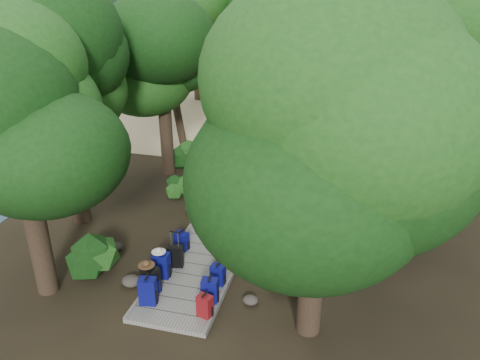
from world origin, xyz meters
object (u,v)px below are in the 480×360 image
(suitcase_on_boardwalk, at_px, (176,256))
(duffel_right_khaki, at_px, (229,249))
(lone_suitcase_on_sand, at_px, (280,138))
(backpack_left_a, at_px, (148,290))
(backpack_left_c, at_px, (162,264))
(backpack_right_c, at_px, (218,274))
(backpack_right_b, at_px, (210,289))
(sun_lounger, at_px, (358,131))
(duffel_right_black, at_px, (233,244))
(backpack_left_d, at_px, (182,240))
(backpack_right_d, at_px, (226,260))
(backpack_right_a, at_px, (205,305))
(kayak, at_px, (224,120))
(backpack_left_b, at_px, (151,279))

(suitcase_on_boardwalk, bearing_deg, duffel_right_khaki, 22.79)
(lone_suitcase_on_sand, bearing_deg, backpack_left_a, -105.62)
(backpack_left_c, height_order, duffel_right_khaki, backpack_left_c)
(backpack_left_a, relative_size, backpack_right_c, 1.27)
(backpack_right_b, bearing_deg, duffel_right_khaki, 88.60)
(sun_lounger, bearing_deg, duffel_right_black, -113.60)
(backpack_left_d, bearing_deg, sun_lounger, 87.70)
(backpack_left_c, height_order, duffel_right_black, backpack_left_c)
(backpack_right_d, relative_size, suitcase_on_boardwalk, 0.82)
(backpack_left_a, bearing_deg, backpack_right_c, 30.28)
(backpack_right_b, height_order, suitcase_on_boardwalk, backpack_right_b)
(backpack_right_b, xyz_separation_m, duffel_right_black, (-0.06, 2.30, -0.13))
(backpack_right_c, bearing_deg, backpack_left_d, 146.13)
(duffel_right_khaki, distance_m, lone_suitcase_on_sand, 9.58)
(backpack_right_c, bearing_deg, sun_lounger, 83.77)
(duffel_right_khaki, bearing_deg, duffel_right_black, 53.91)
(backpack_right_a, relative_size, backpack_right_d, 1.19)
(backpack_left_c, relative_size, kayak, 0.27)
(backpack_right_a, distance_m, duffel_right_khaki, 2.56)
(lone_suitcase_on_sand, bearing_deg, backpack_left_d, -107.43)
(backpack_left_c, relative_size, suitcase_on_boardwalk, 1.23)
(backpack_left_a, relative_size, backpack_right_a, 1.25)
(backpack_right_a, xyz_separation_m, kayak, (-3.85, 14.80, -0.26))
(kayak, bearing_deg, backpack_right_a, -81.42)
(backpack_left_a, relative_size, backpack_left_b, 0.99)
(duffel_right_black, distance_m, kayak, 12.56)
(backpack_left_d, xyz_separation_m, backpack_right_a, (1.54, -2.53, 0.01))
(backpack_right_a, height_order, duffel_right_black, backpack_right_a)
(backpack_left_b, relative_size, backpack_right_d, 1.50)
(suitcase_on_boardwalk, relative_size, lone_suitcase_on_sand, 0.90)
(duffel_right_black, xyz_separation_m, sun_lounger, (3.16, 11.38, -0.03))
(backpack_right_b, height_order, lone_suitcase_on_sand, backpack_right_b)
(sun_lounger, bearing_deg, backpack_right_b, -110.84)
(kayak, bearing_deg, backpack_right_c, -80.41)
(backpack_left_b, bearing_deg, duffel_right_black, 74.47)
(backpack_left_d, bearing_deg, backpack_left_c, -71.72)
(backpack_left_c, bearing_deg, backpack_right_b, -24.96)
(backpack_right_a, bearing_deg, lone_suitcase_on_sand, 107.97)
(backpack_left_c, distance_m, backpack_right_c, 1.50)
(backpack_left_b, distance_m, backpack_right_c, 1.68)
(backpack_left_a, xyz_separation_m, backpack_right_a, (1.45, -0.10, -0.08))
(backpack_right_b, distance_m, duffel_right_black, 2.31)
(backpack_left_d, distance_m, backpack_right_d, 1.60)
(duffel_right_khaki, bearing_deg, backpack_left_b, -150.24)
(duffel_right_khaki, height_order, duffel_right_black, duffel_right_black)
(duffel_right_khaki, relative_size, suitcase_on_boardwalk, 0.99)
(suitcase_on_boardwalk, height_order, sun_lounger, suitcase_on_boardwalk)
(backpack_right_b, relative_size, duffel_right_khaki, 1.13)
(kayak, distance_m, sun_lounger, 6.93)
(duffel_right_khaki, height_order, suitcase_on_boardwalk, suitcase_on_boardwalk)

